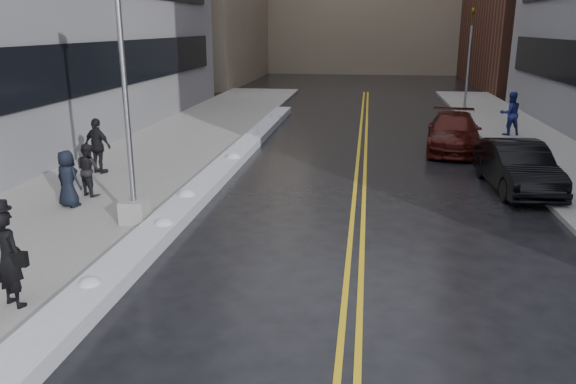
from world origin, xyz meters
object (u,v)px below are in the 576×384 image
(fire_hydrant, at_px, (540,155))
(car_maroon, at_px, (454,132))
(pedestrian_d, at_px, (98,146))
(traffic_signal, at_px, (469,56))
(pedestrian_east, at_px, (510,114))
(lamppost, at_px, (128,133))
(pedestrian_fedora, at_px, (9,258))
(pedestrian_b, at_px, (88,170))
(car_black, at_px, (517,166))
(pedestrian_c, at_px, (68,179))

(fire_hydrant, distance_m, car_maroon, 4.10)
(pedestrian_d, bearing_deg, car_maroon, -134.81)
(traffic_signal, relative_size, pedestrian_east, 2.95)
(lamppost, bearing_deg, pedestrian_d, 124.62)
(pedestrian_fedora, bearing_deg, pedestrian_east, -101.44)
(car_maroon, bearing_deg, pedestrian_east, 53.42)
(pedestrian_b, bearing_deg, fire_hydrant, -130.08)
(pedestrian_fedora, distance_m, pedestrian_east, 23.01)
(lamppost, bearing_deg, car_black, 25.38)
(fire_hydrant, xyz_separation_m, pedestrian_b, (-14.64, -5.82, 0.40))
(fire_hydrant, relative_size, car_maroon, 0.14)
(pedestrian_c, relative_size, car_maroon, 0.31)
(fire_hydrant, relative_size, pedestrian_fedora, 0.39)
(lamppost, height_order, pedestrian_fedora, lamppost)
(pedestrian_d, height_order, car_maroon, pedestrian_d)
(traffic_signal, relative_size, pedestrian_b, 3.74)
(fire_hydrant, relative_size, pedestrian_east, 0.36)
(pedestrian_fedora, bearing_deg, car_black, -115.79)
(lamppost, bearing_deg, pedestrian_east, 48.55)
(pedestrian_east, bearing_deg, car_maroon, 33.83)
(pedestrian_d, distance_m, car_black, 14.09)
(pedestrian_fedora, height_order, pedestrian_d, pedestrian_d)
(pedestrian_east, bearing_deg, pedestrian_b, 26.03)
(pedestrian_b, bearing_deg, car_maroon, -115.05)
(fire_hydrant, relative_size, pedestrian_d, 0.38)
(pedestrian_b, xyz_separation_m, pedestrian_east, (14.97, 12.13, 0.21))
(pedestrian_fedora, relative_size, pedestrian_d, 0.96)
(pedestrian_c, xyz_separation_m, car_black, (13.18, 4.09, -0.19))
(lamppost, xyz_separation_m, pedestrian_b, (-2.34, 2.18, -1.58))
(fire_hydrant, xyz_separation_m, car_maroon, (-2.66, 3.11, 0.23))
(fire_hydrant, xyz_separation_m, pedestrian_east, (0.33, 6.30, 0.62))
(fire_hydrant, distance_m, pedestrian_b, 15.76)
(car_black, height_order, car_maroon, car_black)
(lamppost, bearing_deg, pedestrian_c, 156.51)
(lamppost, relative_size, pedestrian_fedora, 4.10)
(pedestrian_c, bearing_deg, traffic_signal, -105.69)
(lamppost, xyz_separation_m, fire_hydrant, (12.30, 8.00, -1.98))
(fire_hydrant, xyz_separation_m, pedestrian_d, (-15.58, -3.24, 0.57))
(fire_hydrant, bearing_deg, pedestrian_fedora, -135.05)
(lamppost, xyz_separation_m, traffic_signal, (11.80, 22.00, 0.87))
(lamppost, height_order, pedestrian_d, lamppost)
(fire_hydrant, distance_m, pedestrian_d, 15.93)
(traffic_signal, bearing_deg, fire_hydrant, -87.95)
(pedestrian_fedora, xyz_separation_m, pedestrian_d, (-2.90, 9.42, 0.04))
(lamppost, distance_m, car_black, 12.08)
(fire_hydrant, relative_size, pedestrian_b, 0.46)
(car_black, bearing_deg, lamppost, -159.17)
(lamppost, xyz_separation_m, pedestrian_fedora, (-0.39, -4.67, -1.45))
(traffic_signal, relative_size, car_maroon, 1.12)
(fire_hydrant, bearing_deg, pedestrian_east, 86.98)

